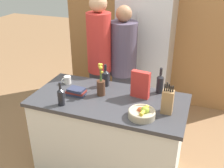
# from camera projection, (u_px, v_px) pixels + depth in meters

# --- Properties ---
(ground_plane) EXTENTS (14.00, 14.00, 0.00)m
(ground_plane) POSITION_uv_depth(u_px,v_px,m) (109.00, 165.00, 3.05)
(ground_plane) COLOR #936B47
(kitchen_island) EXTENTS (1.58, 0.78, 0.89)m
(kitchen_island) POSITION_uv_depth(u_px,v_px,m) (109.00, 134.00, 2.86)
(kitchen_island) COLOR silver
(kitchen_island) RESTS_ON ground_plane
(back_wall_wood) EXTENTS (2.78, 0.12, 2.60)m
(back_wall_wood) POSITION_uv_depth(u_px,v_px,m) (151.00, 21.00, 4.00)
(back_wall_wood) COLOR #9E6B3D
(back_wall_wood) RESTS_ON ground_plane
(refrigerator) EXTENTS (0.75, 0.62, 1.89)m
(refrigerator) POSITION_uv_depth(u_px,v_px,m) (145.00, 51.00, 3.85)
(refrigerator) COLOR #B7B7BC
(refrigerator) RESTS_ON ground_plane
(fruit_bowl) EXTENTS (0.25, 0.25, 0.11)m
(fruit_bowl) POSITION_uv_depth(u_px,v_px,m) (142.00, 113.00, 2.34)
(fruit_bowl) COLOR tan
(fruit_bowl) RESTS_ON kitchen_island
(knife_block) EXTENTS (0.10, 0.09, 0.31)m
(knife_block) POSITION_uv_depth(u_px,v_px,m) (168.00, 101.00, 2.37)
(knife_block) COLOR #A87A4C
(knife_block) RESTS_ON kitchen_island
(flower_vase) EXTENTS (0.09, 0.09, 0.36)m
(flower_vase) POSITION_uv_depth(u_px,v_px,m) (101.00, 85.00, 2.68)
(flower_vase) COLOR #4C2D1E
(flower_vase) RESTS_ON kitchen_island
(cereal_box) EXTENTS (0.19, 0.08, 0.28)m
(cereal_box) POSITION_uv_depth(u_px,v_px,m) (140.00, 85.00, 2.63)
(cereal_box) COLOR red
(cereal_box) RESTS_ON kitchen_island
(coffee_mug) EXTENTS (0.09, 0.10, 0.09)m
(coffee_mug) POSITION_uv_depth(u_px,v_px,m) (67.00, 80.00, 2.95)
(coffee_mug) COLOR silver
(coffee_mug) RESTS_ON kitchen_island
(book_stack) EXTENTS (0.20, 0.13, 0.08)m
(book_stack) POSITION_uv_depth(u_px,v_px,m) (76.00, 92.00, 2.72)
(book_stack) COLOR #2D334C
(book_stack) RESTS_ON kitchen_island
(bottle_oil) EXTENTS (0.07, 0.07, 0.24)m
(bottle_oil) POSITION_uv_depth(u_px,v_px,m) (61.00, 96.00, 2.51)
(bottle_oil) COLOR black
(bottle_oil) RESTS_ON kitchen_island
(bottle_vinegar) EXTENTS (0.07, 0.07, 0.28)m
(bottle_vinegar) POSITION_uv_depth(u_px,v_px,m) (160.00, 83.00, 2.73)
(bottle_vinegar) COLOR black
(bottle_vinegar) RESTS_ON kitchen_island
(bottle_wine) EXTENTS (0.08, 0.08, 0.25)m
(bottle_wine) POSITION_uv_depth(u_px,v_px,m) (105.00, 77.00, 2.88)
(bottle_wine) COLOR black
(bottle_wine) RESTS_ON kitchen_island
(person_at_sink) EXTENTS (0.30, 0.30, 1.82)m
(person_at_sink) POSITION_uv_depth(u_px,v_px,m) (99.00, 58.00, 3.28)
(person_at_sink) COLOR #383842
(person_at_sink) RESTS_ON ground_plane
(person_in_blue) EXTENTS (0.35, 0.35, 1.68)m
(person_in_blue) POSITION_uv_depth(u_px,v_px,m) (123.00, 64.00, 3.39)
(person_in_blue) COLOR #383842
(person_in_blue) RESTS_ON ground_plane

